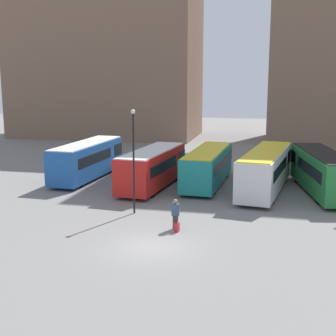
{
  "coord_description": "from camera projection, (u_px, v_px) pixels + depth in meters",
  "views": [
    {
      "loc": [
        5.85,
        -22.23,
        8.63
      ],
      "look_at": [
        -1.28,
        9.64,
        2.31
      ],
      "focal_mm": 50.0,
      "sensor_mm": 36.0,
      "label": 1
    }
  ],
  "objects": [
    {
      "name": "building_block_left",
      "position": [
        106.0,
        43.0,
        68.53
      ],
      "size": [
        26.75,
        13.58,
        27.34
      ],
      "color": "#7F604C",
      "rests_on": "ground_plane"
    },
    {
      "name": "suitcase",
      "position": [
        177.0,
        227.0,
        26.58
      ],
      "size": [
        0.29,
        0.38,
        0.76
      ],
      "rotation": [
        0.0,
        0.0,
        1.42
      ],
      "color": "#B7232D",
      "rests_on": "ground_plane"
    },
    {
      "name": "bus_4",
      "position": [
        322.0,
        171.0,
        35.43
      ],
      "size": [
        4.38,
        11.14,
        3.12
      ],
      "rotation": [
        0.0,
        0.0,
        1.74
      ],
      "color": "#237A38",
      "rests_on": "ground_plane"
    },
    {
      "name": "bus_2",
      "position": [
        208.0,
        166.0,
        38.19
      ],
      "size": [
        3.05,
        10.2,
        2.89
      ],
      "rotation": [
        0.0,
        0.0,
        1.52
      ],
      "color": "#19847F",
      "rests_on": "ground_plane"
    },
    {
      "name": "lamp_post_1",
      "position": [
        134.0,
        154.0,
        29.56
      ],
      "size": [
        0.28,
        0.28,
        6.69
      ],
      "color": "black",
      "rests_on": "ground_plane"
    },
    {
      "name": "traveler",
      "position": [
        175.0,
        211.0,
        26.94
      ],
      "size": [
        0.52,
        0.52,
        1.78
      ],
      "rotation": [
        0.0,
        0.0,
        1.42
      ],
      "color": "#4C3828",
      "rests_on": "ground_plane"
    },
    {
      "name": "bus_0",
      "position": [
        88.0,
        159.0,
        40.56
      ],
      "size": [
        3.02,
        10.29,
        3.14
      ],
      "rotation": [
        0.0,
        0.0,
        1.52
      ],
      "color": "#1E56A3",
      "rests_on": "ground_plane"
    },
    {
      "name": "bus_1",
      "position": [
        153.0,
        167.0,
        37.27
      ],
      "size": [
        3.53,
        9.82,
        3.03
      ],
      "rotation": [
        0.0,
        0.0,
        1.47
      ],
      "color": "red",
      "rests_on": "ground_plane"
    },
    {
      "name": "bus_3",
      "position": [
        266.0,
        169.0,
        35.86
      ],
      "size": [
        4.05,
        11.5,
        3.19
      ],
      "rotation": [
        0.0,
        0.0,
        1.43
      ],
      "color": "silver",
      "rests_on": "ground_plane"
    },
    {
      "name": "ground_plane",
      "position": [
        151.0,
        247.0,
        24.19
      ],
      "size": [
        160.0,
        160.0,
        0.0
      ],
      "primitive_type": "plane",
      "color": "slate"
    }
  ]
}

